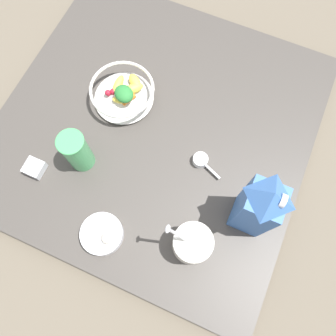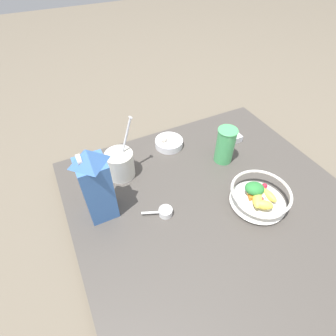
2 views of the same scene
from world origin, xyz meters
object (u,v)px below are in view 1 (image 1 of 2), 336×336
drinking_cup (77,151)px  spice_jar (35,168)px  fruit_bowl (123,93)px  yogurt_tub (192,243)px  garlic_bowl (102,234)px  milk_carton (258,207)px

drinking_cup → spice_jar: bearing=125.5°
fruit_bowl → yogurt_tub: (-0.34, -0.37, 0.02)m
yogurt_tub → spice_jar: bearing=87.8°
yogurt_tub → fruit_bowl: bearing=47.4°
drinking_cup → garlic_bowl: drinking_cup is taller
fruit_bowl → drinking_cup: drinking_cup is taller
fruit_bowl → spice_jar: 0.35m
milk_carton → spice_jar: milk_carton is taller
milk_carton → yogurt_tub: bearing=140.7°
yogurt_tub → milk_carton: bearing=-39.3°
drinking_cup → garlic_bowl: (-0.17, -0.16, -0.06)m
fruit_bowl → yogurt_tub: size_ratio=0.85×
yogurt_tub → drinking_cup: yogurt_tub is taller
yogurt_tub → spice_jar: yogurt_tub is taller
spice_jar → milk_carton: bearing=-79.2°
spice_jar → fruit_bowl: bearing=-23.4°
yogurt_tub → spice_jar: (0.02, 0.51, -0.05)m
fruit_bowl → spice_jar: size_ratio=3.74×
milk_carton → garlic_bowl: (-0.21, 0.35, -0.12)m
yogurt_tub → spice_jar: size_ratio=4.42×
milk_carton → drinking_cup: milk_carton is taller
fruit_bowl → yogurt_tub: bearing=-132.6°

